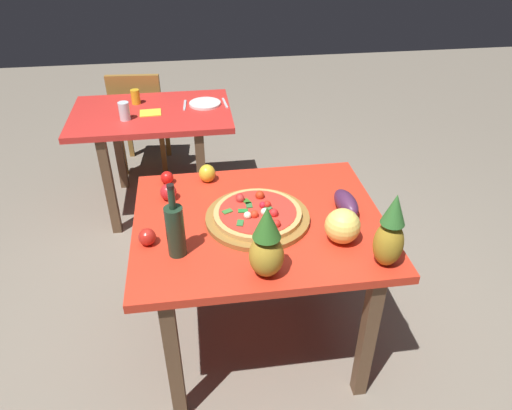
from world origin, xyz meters
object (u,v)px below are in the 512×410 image
Objects in this scene: pizza_board at (258,218)px; drinking_glass_juice at (135,97)px; pineapple_left at (267,245)px; tomato_by_bottle at (167,178)px; fork_utensil at (185,105)px; eggplant at (346,203)px; melon at (342,226)px; pineapple_right at (390,234)px; bell_pepper at (207,173)px; tomato_at_corner at (168,192)px; pizza at (258,213)px; dinner_plate at (205,104)px; background_table at (153,127)px; dining_chair at (140,116)px; tomato_near_board at (147,237)px; display_table at (259,235)px; wine_bottle at (175,229)px; knife_utensil at (225,103)px; napkin_folded at (150,113)px; drinking_glass_water at (124,111)px.

drinking_glass_juice is (-0.64, 1.52, 0.04)m from pizza_board.
tomato_by_bottle is at bearing 117.54° from pineapple_left.
drinking_glass_juice reaches higher than fork_utensil.
eggplant reaches higher than fork_utensil.
pineapple_right is at bearing -52.28° from melon.
bell_pepper is 1.18× the size of tomato_at_corner.
pizza is 2.63× the size of melon.
dinner_plate is (-0.50, 1.63, -0.07)m from melon.
melon is at bearing -60.45° from drinking_glass_juice.
melon is 1.97m from drinking_glass_juice.
melon is at bearing 24.84° from pineapple_left.
drinking_glass_juice is (-1.10, 1.89, -0.10)m from pineapple_right.
pineapple_left reaches higher than fork_utensil.
background_table is 1.66m from eggplant.
drinking_glass_juice reaches higher than dining_chair.
background_table is 1.48m from tomato_near_board.
dinner_plate is at bearing 94.65° from pineapple_left.
pineapple_right is at bearing -39.31° from display_table.
dining_chair is at bearing 119.50° from eggplant.
dining_chair is 1.66m from bell_pepper.
pizza_board is (0.68, -1.95, 0.28)m from dining_chair.
knife_utensil is at bearing 78.25° from wine_bottle.
dining_chair is 2.24m from eggplant.
tomato_at_corner is 1.10m from napkin_folded.
pineapple_left is 1.73× the size of fork_utensil.
melon reaches higher than tomato_near_board.
drinking_glass_juice is at bearing 119.17° from napkin_folded.
tomato_at_corner is (-0.20, -0.15, -0.00)m from bell_pepper.
tomato_by_bottle is (-0.87, 0.76, -0.11)m from pineapple_right.
tomato_at_corner is 0.44× the size of knife_utensil.
pineapple_right is at bearing -40.94° from tomato_by_bottle.
pineapple_right is at bearing -12.38° from wine_bottle.
drinking_glass_juice is at bearing 119.55° from melon.
background_table is 0.26m from drinking_glass_water.
bell_pepper is at bearing -81.09° from fork_utensil.
napkin_folded reaches higher than display_table.
drinking_glass_juice is at bearing 125.14° from eggplant.
dining_chair is 4.72× the size of fork_utensil.
melon is 1.70m from dinner_plate.
display_table is 1.43m from knife_utensil.
eggplant is at bearing 14.65° from wine_bottle.
pizza_board is 0.44m from bell_pepper.
pineapple_right is (0.46, -0.37, 0.14)m from pizza_board.
tomato_by_bottle is 0.15m from tomato_at_corner.
melon is 0.79m from bell_pepper.
eggplant is (1.09, -1.93, 0.31)m from dining_chair.
knife_utensil is at bearing 15.70° from drinking_glass_water.
knife_utensil reaches higher than napkin_folded.
pineapple_left is at bearing -92.91° from pizza_board.
pineapple_left is 3.30× the size of bell_pepper.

